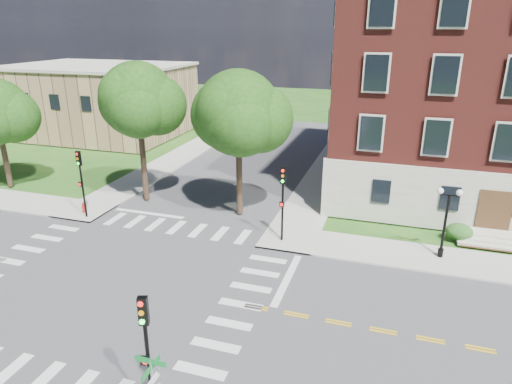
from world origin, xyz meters
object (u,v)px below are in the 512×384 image
(traffic_signal_se, at_px, (146,343))
(traffic_signal_nw, at_px, (81,176))
(traffic_signal_ne, at_px, (283,195))
(twin_lamp_west, at_px, (446,219))
(fire_hydrant, at_px, (84,208))
(street_sign_pole, at_px, (153,382))

(traffic_signal_se, height_order, traffic_signal_nw, same)
(traffic_signal_ne, distance_m, twin_lamp_west, 9.48)
(twin_lamp_west, bearing_deg, traffic_signal_se, -123.36)
(traffic_signal_nw, height_order, fire_hydrant, traffic_signal_nw)
(traffic_signal_ne, relative_size, fire_hydrant, 6.40)
(twin_lamp_west, xyz_separation_m, fire_hydrant, (-24.27, -0.69, -2.06))
(traffic_signal_se, height_order, twin_lamp_west, traffic_signal_se)
(street_sign_pole, xyz_separation_m, fire_hydrant, (-14.61, 15.44, -1.84))
(twin_lamp_west, bearing_deg, street_sign_pole, -120.91)
(traffic_signal_se, bearing_deg, traffic_signal_nw, 133.53)
(street_sign_pole, bearing_deg, traffic_signal_ne, 89.16)
(fire_hydrant, bearing_deg, traffic_signal_se, -46.39)
(street_sign_pole, relative_size, fire_hydrant, 4.13)
(twin_lamp_west, height_order, fire_hydrant, twin_lamp_west)
(twin_lamp_west, relative_size, fire_hydrant, 5.64)
(twin_lamp_west, xyz_separation_m, street_sign_pole, (-9.66, -16.13, -0.21))
(traffic_signal_nw, xyz_separation_m, fire_hydrant, (-0.67, 0.67, -2.72))
(traffic_signal_nw, bearing_deg, traffic_signal_ne, 2.49)
(street_sign_pole, bearing_deg, traffic_signal_nw, 133.34)
(traffic_signal_nw, xyz_separation_m, street_sign_pole, (13.94, -14.77, -0.88))
(street_sign_pole, bearing_deg, twin_lamp_west, 59.09)
(traffic_signal_nw, relative_size, street_sign_pole, 1.55)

